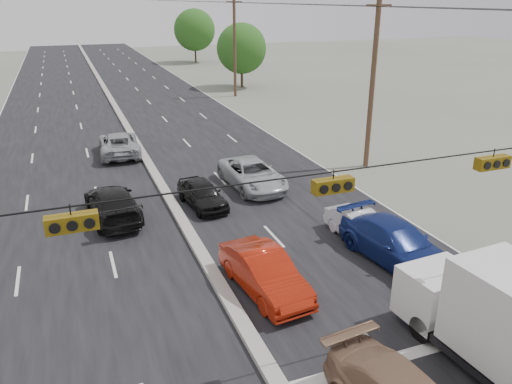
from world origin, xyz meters
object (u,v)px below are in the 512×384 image
(tree_right_far, at_px, (194,30))
(queue_car_b, at_px, (361,227))
(queue_car_a, at_px, (202,194))
(red_sedan, at_px, (264,273))
(oncoming_far, at_px, (119,144))
(utility_pole_right_c, at_px, (235,46))
(utility_pole_right_b, at_px, (372,82))
(oncoming_near, at_px, (112,203))
(queue_car_c, at_px, (252,175))
(tree_right_mid, at_px, (242,49))
(queue_car_d, at_px, (396,243))

(tree_right_far, bearing_deg, queue_car_b, -98.31)
(queue_car_a, bearing_deg, red_sedan, -96.67)
(queue_car_b, xyz_separation_m, oncoming_far, (-8.10, 16.48, 0.11))
(queue_car_b, height_order, oncoming_far, oncoming_far)
(utility_pole_right_c, distance_m, red_sedan, 37.79)
(utility_pole_right_b, distance_m, oncoming_near, 16.18)
(tree_right_far, relative_size, queue_car_a, 2.10)
(queue_car_a, distance_m, oncoming_near, 4.28)
(queue_car_c, bearing_deg, utility_pole_right_b, 4.03)
(queue_car_a, distance_m, queue_car_b, 8.03)
(red_sedan, height_order, oncoming_near, oncoming_near)
(utility_pole_right_b, height_order, tree_right_mid, utility_pole_right_b)
(tree_right_mid, xyz_separation_m, oncoming_far, (-16.40, -22.17, -3.59))
(queue_car_a, xyz_separation_m, queue_car_d, (5.60, -8.04, 0.11))
(queue_car_d, bearing_deg, utility_pole_right_c, 73.80)
(tree_right_mid, bearing_deg, utility_pole_right_c, -116.57)
(tree_right_far, bearing_deg, oncoming_far, -110.25)
(red_sedan, xyz_separation_m, oncoming_near, (-4.28, 8.38, 0.00))
(tree_right_far, bearing_deg, oncoming_near, -108.18)
(tree_right_mid, distance_m, queue_car_c, 32.86)
(queue_car_b, bearing_deg, queue_car_c, 100.75)
(tree_right_mid, relative_size, queue_car_b, 1.86)
(utility_pole_right_b, bearing_deg, utility_pole_right_c, 90.00)
(tree_right_mid, relative_size, oncoming_far, 1.33)
(oncoming_near, bearing_deg, oncoming_far, -102.74)
(queue_car_a, xyz_separation_m, oncoming_near, (-4.28, 0.13, 0.08))
(utility_pole_right_c, bearing_deg, utility_pole_right_b, -90.00)
(queue_car_d, relative_size, oncoming_far, 1.00)
(tree_right_mid, relative_size, oncoming_near, 1.39)
(utility_pole_right_b, distance_m, red_sedan, 16.13)
(queue_car_b, bearing_deg, queue_car_d, -85.75)
(oncoming_near, relative_size, oncoming_far, 0.96)
(utility_pole_right_b, height_order, oncoming_near, utility_pole_right_b)
(utility_pole_right_c, relative_size, oncoming_far, 1.87)
(oncoming_near, xyz_separation_m, oncoming_far, (1.48, 10.31, -0.00))
(utility_pole_right_b, relative_size, queue_car_a, 2.58)
(tree_right_far, xyz_separation_m, oncoming_far, (-17.40, -47.17, -4.21))
(utility_pole_right_b, distance_m, oncoming_far, 16.54)
(utility_pole_right_b, relative_size, oncoming_near, 1.95)
(oncoming_near, bearing_deg, queue_car_a, 173.64)
(utility_pole_right_c, distance_m, oncoming_near, 31.79)
(queue_car_b, bearing_deg, oncoming_far, 111.95)
(queue_car_b, xyz_separation_m, queue_car_d, (0.30, -2.01, 0.14))
(queue_car_b, height_order, queue_car_d, queue_car_d)
(queue_car_b, distance_m, oncoming_near, 11.39)
(utility_pole_right_c, relative_size, queue_car_a, 2.58)
(queue_car_d, bearing_deg, utility_pole_right_b, 55.27)
(oncoming_near, distance_m, oncoming_far, 10.42)
(utility_pole_right_b, bearing_deg, queue_car_b, -123.86)
(red_sedan, height_order, queue_car_b, red_sedan)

